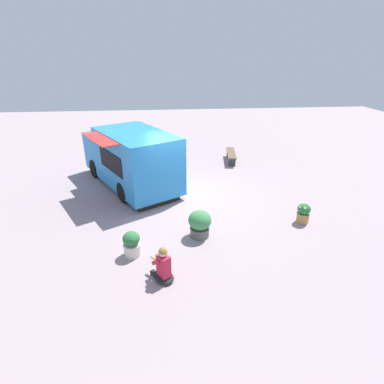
% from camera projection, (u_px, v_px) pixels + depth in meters
% --- Properties ---
extents(ground_plane, '(40.00, 40.00, 0.00)m').
position_uv_depth(ground_plane, '(185.00, 200.00, 11.27)').
color(ground_plane, '#A28D94').
extents(food_truck, '(4.37, 5.57, 2.33)m').
position_uv_depth(food_truck, '(130.00, 159.00, 12.12)').
color(food_truck, '#2985CF').
rests_on(food_truck, ground_plane).
extents(person_customer, '(0.67, 0.76, 0.92)m').
position_uv_depth(person_customer, '(163.00, 267.00, 7.18)').
color(person_customer, black).
rests_on(person_customer, ground_plane).
extents(planter_flowering_near, '(0.41, 0.41, 0.65)m').
position_uv_depth(planter_flowering_near, '(303.00, 213.00, 9.66)').
color(planter_flowering_near, '#B98142').
rests_on(planter_flowering_near, ground_plane).
extents(planter_flowering_far, '(0.68, 0.68, 0.83)m').
position_uv_depth(planter_flowering_far, '(200.00, 223.00, 8.88)').
color(planter_flowering_far, '#555758').
rests_on(planter_flowering_far, ground_plane).
extents(planter_flowering_side, '(0.47, 0.47, 0.71)m').
position_uv_depth(planter_flowering_side, '(132.00, 244.00, 8.06)').
color(planter_flowering_side, beige).
rests_on(planter_flowering_side, ground_plane).
extents(plaza_bench, '(0.67, 1.92, 0.46)m').
position_uv_depth(plaza_bench, '(231.00, 154.00, 15.20)').
color(plaza_bench, brown).
rests_on(plaza_bench, ground_plane).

